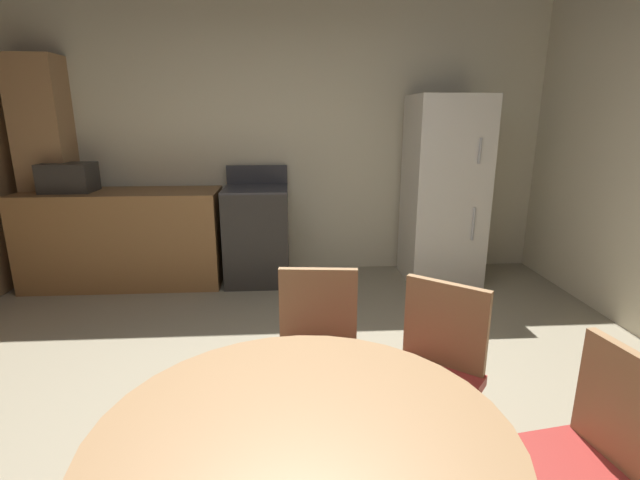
% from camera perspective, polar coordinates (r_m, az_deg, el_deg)
% --- Properties ---
extents(ground_plane, '(14.00, 14.00, 0.00)m').
position_cam_1_polar(ground_plane, '(2.46, -4.22, -24.67)').
color(ground_plane, gray).
extents(wall_back, '(5.48, 0.12, 2.70)m').
position_cam_1_polar(wall_back, '(4.74, -4.35, 12.39)').
color(wall_back, beige).
rests_on(wall_back, ground).
extents(kitchen_counter, '(1.81, 0.60, 0.90)m').
position_cam_1_polar(kitchen_counter, '(4.74, -23.05, 0.21)').
color(kitchen_counter, olive).
rests_on(kitchen_counter, ground).
extents(pantry_column, '(0.44, 0.36, 2.10)m').
position_cam_1_polar(pantry_column, '(5.07, -30.45, 7.15)').
color(pantry_column, '#9E754C').
rests_on(pantry_column, ground).
extents(oven_range, '(0.60, 0.60, 1.10)m').
position_cam_1_polar(oven_range, '(4.49, -7.78, 0.72)').
color(oven_range, '#2D2B28').
rests_on(oven_range, ground).
extents(refrigerator, '(0.68, 0.68, 1.76)m').
position_cam_1_polar(refrigerator, '(4.58, 15.05, 5.91)').
color(refrigerator, silver).
rests_on(refrigerator, ground).
extents(microwave, '(0.44, 0.32, 0.26)m').
position_cam_1_polar(microwave, '(4.81, -28.71, 6.80)').
color(microwave, '#2D2B28').
rests_on(microwave, kitchen_counter).
extents(chair_east, '(0.46, 0.46, 0.87)m').
position_cam_1_polar(chair_east, '(1.86, 30.31, -22.60)').
color(chair_east, '#9E754C').
rests_on(chair_east, ground).
extents(chair_northeast, '(0.56, 0.56, 0.87)m').
position_cam_1_polar(chair_northeast, '(2.15, 13.80, -15.28)').
color(chair_northeast, '#9E754C').
rests_on(chair_northeast, ground).
extents(chair_north, '(0.44, 0.44, 0.87)m').
position_cam_1_polar(chair_north, '(2.25, -0.34, -13.45)').
color(chair_north, '#9E754C').
rests_on(chair_north, ground).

